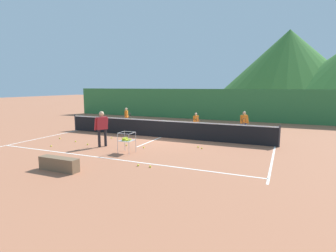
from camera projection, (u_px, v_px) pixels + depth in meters
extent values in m
plane|color=#A86647|center=(161.00, 137.00, 15.24)|extent=(120.00, 120.00, 0.00)
cube|color=white|center=(108.00, 158.00, 10.76)|extent=(12.01, 0.08, 0.01)
cube|color=white|center=(194.00, 124.00, 20.67)|extent=(12.01, 0.08, 0.01)
cube|color=white|center=(78.00, 130.00, 17.62)|extent=(0.08, 10.94, 0.01)
cube|color=white|center=(275.00, 147.00, 12.86)|extent=(0.08, 10.94, 0.01)
cube|color=white|center=(161.00, 137.00, 15.24)|extent=(0.08, 5.42, 0.01)
cylinder|color=#333338|center=(75.00, 122.00, 17.61)|extent=(0.08, 0.08, 1.05)
cylinder|color=#333338|center=(279.00, 136.00, 12.71)|extent=(0.08, 0.08, 1.05)
cube|color=black|center=(161.00, 129.00, 15.17)|extent=(12.27, 0.02, 0.92)
cube|color=white|center=(161.00, 121.00, 15.10)|extent=(12.27, 0.03, 0.06)
cylinder|color=black|center=(99.00, 138.00, 12.72)|extent=(0.12, 0.12, 0.84)
cylinder|color=black|center=(105.00, 138.00, 12.92)|extent=(0.12, 0.12, 0.84)
cube|color=#B2262D|center=(102.00, 123.00, 12.72)|extent=(0.43, 0.55, 0.59)
sphere|color=#DBAD84|center=(101.00, 114.00, 12.65)|extent=(0.23, 0.23, 0.23)
cylinder|color=#B2262D|center=(95.00, 124.00, 12.59)|extent=(0.24, 0.18, 0.57)
cylinder|color=#B2262D|center=(107.00, 123.00, 12.94)|extent=(0.19, 0.16, 0.58)
torus|color=#262628|center=(105.00, 124.00, 13.14)|extent=(0.15, 0.27, 0.29)
cylinder|color=black|center=(107.00, 124.00, 12.95)|extent=(0.21, 0.12, 0.03)
cylinder|color=navy|center=(127.00, 122.00, 19.22)|extent=(0.10, 0.10, 0.67)
cylinder|color=navy|center=(126.00, 122.00, 18.97)|extent=(0.10, 0.10, 0.67)
cube|color=orange|center=(126.00, 114.00, 19.01)|extent=(0.33, 0.44, 0.47)
sphere|color=#DBAD84|center=(126.00, 109.00, 18.96)|extent=(0.19, 0.19, 0.19)
cylinder|color=orange|center=(128.00, 114.00, 19.25)|extent=(0.20, 0.14, 0.46)
cylinder|color=orange|center=(126.00, 115.00, 18.79)|extent=(0.16, 0.12, 0.46)
torus|color=#262628|center=(130.00, 115.00, 18.79)|extent=(0.14, 0.28, 0.29)
cylinder|color=black|center=(127.00, 115.00, 18.79)|extent=(0.21, 0.11, 0.03)
cylinder|color=black|center=(197.00, 126.00, 17.37)|extent=(0.09, 0.09, 0.59)
cylinder|color=black|center=(195.00, 127.00, 17.21)|extent=(0.09, 0.09, 0.59)
cube|color=orange|center=(196.00, 119.00, 17.21)|extent=(0.28, 0.39, 0.41)
sphere|color=#DBAD84|center=(196.00, 114.00, 17.17)|extent=(0.16, 0.16, 0.16)
cylinder|color=orange|center=(198.00, 119.00, 17.33)|extent=(0.17, 0.12, 0.40)
cylinder|color=orange|center=(194.00, 120.00, 17.06)|extent=(0.14, 0.10, 0.41)
torus|color=#262628|center=(198.00, 120.00, 16.87)|extent=(0.12, 0.28, 0.29)
cylinder|color=black|center=(195.00, 119.00, 17.04)|extent=(0.22, 0.10, 0.03)
cylinder|color=navy|center=(245.00, 129.00, 16.20)|extent=(0.10, 0.10, 0.68)
cylinder|color=navy|center=(242.00, 129.00, 16.10)|extent=(0.10, 0.10, 0.68)
cube|color=orange|center=(244.00, 119.00, 16.07)|extent=(0.42, 0.42, 0.48)
sphere|color=#DBAD84|center=(244.00, 113.00, 16.02)|extent=(0.19, 0.19, 0.19)
cylinder|color=orange|center=(248.00, 119.00, 16.11)|extent=(0.18, 0.18, 0.47)
cylinder|color=orange|center=(241.00, 120.00, 15.95)|extent=(0.15, 0.15, 0.47)
torus|color=#262628|center=(244.00, 121.00, 15.71)|extent=(0.22, 0.23, 0.29)
cylinder|color=black|center=(241.00, 120.00, 15.94)|extent=(0.18, 0.17, 0.03)
cylinder|color=#B7B7BC|center=(125.00, 141.00, 11.95)|extent=(0.02, 0.02, 0.89)
cylinder|color=#B7B7BC|center=(136.00, 142.00, 11.73)|extent=(0.02, 0.02, 0.89)
cylinder|color=#B7B7BC|center=(118.00, 144.00, 11.44)|extent=(0.02, 0.02, 0.89)
cylinder|color=#B7B7BC|center=(129.00, 145.00, 11.22)|extent=(0.02, 0.02, 0.89)
cube|color=#B7B7BC|center=(127.00, 140.00, 11.57)|extent=(0.56, 0.56, 0.01)
cube|color=#B7B7BC|center=(130.00, 132.00, 11.77)|extent=(0.56, 0.02, 0.02)
cube|color=#B7B7BC|center=(123.00, 134.00, 11.27)|extent=(0.56, 0.02, 0.02)
cube|color=#B7B7BC|center=(121.00, 132.00, 11.63)|extent=(0.02, 0.56, 0.02)
cube|color=#B7B7BC|center=(132.00, 133.00, 11.41)|extent=(0.02, 0.56, 0.02)
sphere|color=yellow|center=(123.00, 140.00, 11.50)|extent=(0.07, 0.07, 0.07)
sphere|color=yellow|center=(123.00, 140.00, 11.56)|extent=(0.07, 0.07, 0.07)
sphere|color=yellow|center=(124.00, 139.00, 11.62)|extent=(0.07, 0.07, 0.07)
sphere|color=yellow|center=(125.00, 139.00, 11.68)|extent=(0.07, 0.07, 0.07)
sphere|color=yellow|center=(126.00, 139.00, 11.73)|extent=(0.07, 0.07, 0.07)
sphere|color=yellow|center=(124.00, 140.00, 11.47)|extent=(0.07, 0.07, 0.07)
sphere|color=yellow|center=(125.00, 140.00, 11.53)|extent=(0.07, 0.07, 0.07)
sphere|color=yellow|center=(125.00, 140.00, 11.60)|extent=(0.07, 0.07, 0.07)
sphere|color=yellow|center=(126.00, 139.00, 11.65)|extent=(0.07, 0.07, 0.07)
sphere|color=yellow|center=(127.00, 139.00, 11.71)|extent=(0.07, 0.07, 0.07)
sphere|color=yellow|center=(125.00, 140.00, 11.45)|extent=(0.07, 0.07, 0.07)
sphere|color=yellow|center=(126.00, 140.00, 11.51)|extent=(0.07, 0.07, 0.07)
sphere|color=yellow|center=(127.00, 140.00, 11.56)|extent=(0.07, 0.07, 0.07)
sphere|color=yellow|center=(128.00, 139.00, 11.62)|extent=(0.07, 0.07, 0.07)
sphere|color=yellow|center=(128.00, 139.00, 11.69)|extent=(0.07, 0.07, 0.07)
sphere|color=yellow|center=(126.00, 140.00, 11.42)|extent=(0.07, 0.07, 0.07)
sphere|color=yellow|center=(127.00, 140.00, 11.48)|extent=(0.07, 0.07, 0.07)
sphere|color=yellow|center=(128.00, 140.00, 11.54)|extent=(0.07, 0.07, 0.07)
sphere|color=yellow|center=(129.00, 139.00, 11.60)|extent=(0.07, 0.07, 0.07)
sphere|color=yellow|center=(129.00, 139.00, 11.66)|extent=(0.07, 0.07, 0.07)
sphere|color=yellow|center=(128.00, 141.00, 11.39)|extent=(0.07, 0.07, 0.07)
sphere|color=yellow|center=(128.00, 140.00, 11.46)|extent=(0.07, 0.07, 0.07)
sphere|color=yellow|center=(129.00, 140.00, 11.51)|extent=(0.07, 0.07, 0.07)
sphere|color=yellow|center=(130.00, 140.00, 11.57)|extent=(0.07, 0.07, 0.07)
sphere|color=yellow|center=(131.00, 139.00, 11.64)|extent=(0.07, 0.07, 0.07)
sphere|color=yellow|center=(122.00, 139.00, 11.49)|extent=(0.07, 0.07, 0.07)
sphere|color=yellow|center=(123.00, 138.00, 11.55)|extent=(0.07, 0.07, 0.07)
sphere|color=yellow|center=(124.00, 138.00, 11.61)|extent=(0.07, 0.07, 0.07)
sphere|color=yellow|center=(125.00, 138.00, 11.67)|extent=(0.07, 0.07, 0.07)
sphere|color=yellow|center=(126.00, 138.00, 11.73)|extent=(0.07, 0.07, 0.07)
sphere|color=yellow|center=(124.00, 139.00, 11.46)|extent=(0.07, 0.07, 0.07)
sphere|color=yellow|center=(125.00, 139.00, 11.53)|extent=(0.07, 0.07, 0.07)
sphere|color=yellow|center=(125.00, 138.00, 11.58)|extent=(0.07, 0.07, 0.07)
sphere|color=yellow|center=(126.00, 138.00, 11.64)|extent=(0.07, 0.07, 0.07)
sphere|color=yellow|center=(127.00, 138.00, 11.71)|extent=(0.07, 0.07, 0.07)
sphere|color=yellow|center=(125.00, 139.00, 11.43)|extent=(0.07, 0.07, 0.07)
sphere|color=yellow|center=(126.00, 139.00, 11.50)|extent=(0.07, 0.07, 0.07)
sphere|color=yellow|center=(126.00, 145.00, 13.05)|extent=(0.07, 0.07, 0.07)
sphere|color=yellow|center=(138.00, 165.00, 9.72)|extent=(0.07, 0.07, 0.07)
sphere|color=yellow|center=(88.00, 144.00, 13.22)|extent=(0.07, 0.07, 0.07)
sphere|color=yellow|center=(51.00, 146.00, 12.87)|extent=(0.07, 0.07, 0.07)
sphere|color=yellow|center=(112.00, 138.00, 14.90)|extent=(0.07, 0.07, 0.07)
sphere|color=yellow|center=(60.00, 138.00, 14.75)|extent=(0.07, 0.07, 0.07)
sphere|color=yellow|center=(202.00, 148.00, 12.41)|extent=(0.07, 0.07, 0.07)
sphere|color=yellow|center=(144.00, 147.00, 12.57)|extent=(0.07, 0.07, 0.07)
sphere|color=yellow|center=(75.00, 141.00, 13.93)|extent=(0.07, 0.07, 0.07)
sphere|color=yellow|center=(150.00, 167.00, 9.56)|extent=(0.07, 0.07, 0.07)
sphere|color=yellow|center=(198.00, 147.00, 12.67)|extent=(0.07, 0.07, 0.07)
cube|color=#33753D|center=(205.00, 104.00, 23.25)|extent=(26.43, 0.08, 2.63)
cube|color=brown|center=(59.00, 164.00, 9.18)|extent=(1.50, 0.36, 0.46)
cone|color=#38702D|center=(288.00, 63.00, 75.27)|extent=(39.38, 39.38, 18.38)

